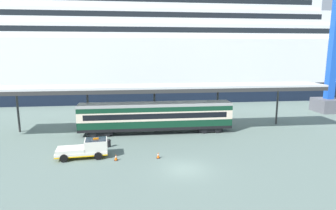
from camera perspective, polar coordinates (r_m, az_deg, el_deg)
The scene contains 8 objects.
ground_plane at distance 27.83m, azimuth 3.28°, elevation -12.48°, with size 400.00×400.00×0.00m, color slate.
cruise_ship at distance 72.82m, azimuth -17.36°, elevation 11.84°, with size 127.40×24.53×36.83m.
platform_canopy at distance 38.55m, azimuth -2.49°, elevation 3.50°, with size 46.25×5.06×6.42m.
train_carriage at distance 38.81m, azimuth -2.40°, elevation -2.22°, with size 20.29×2.81×4.11m.
service_truck at distance 31.47m, azimuth -15.70°, elevation -8.17°, with size 5.35×2.60×2.02m.
traffic_cone_near at distance 30.13m, azimuth -10.23°, elevation -10.10°, with size 0.36×0.36×0.68m.
traffic_cone_mid at distance 30.28m, azimuth -1.95°, elevation -9.87°, with size 0.36×0.36×0.64m.
quay_bollard at distance 34.24m, azimuth -11.61°, elevation -7.28°, with size 0.48×0.48×0.96m.
Camera 1 is at (-4.60, -25.19, 10.88)m, focal length 30.90 mm.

